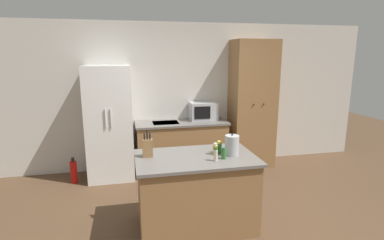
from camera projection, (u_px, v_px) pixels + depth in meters
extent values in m
plane|color=brown|center=(215.00, 232.00, 3.52)|extent=(14.00, 14.00, 0.00)
cube|color=beige|center=(179.00, 96.00, 5.46)|extent=(7.20, 0.06, 2.60)
cube|color=white|center=(110.00, 123.00, 4.94)|extent=(0.74, 0.67, 1.88)
cylinder|color=silver|center=(105.00, 119.00, 4.56)|extent=(0.02, 0.02, 0.30)
cylinder|color=silver|center=(111.00, 118.00, 4.58)|extent=(0.02, 0.02, 0.30)
cube|color=olive|center=(182.00, 147.00, 5.33)|extent=(1.56, 0.59, 0.86)
cube|color=slate|center=(182.00, 123.00, 5.24)|extent=(1.60, 0.63, 0.03)
cube|color=#9EA0A3|center=(166.00, 123.00, 5.18)|extent=(0.44, 0.34, 0.01)
cube|color=olive|center=(252.00, 104.00, 5.48)|extent=(0.77, 0.54, 2.30)
sphere|color=black|center=(254.00, 104.00, 5.18)|extent=(0.02, 0.02, 0.02)
sphere|color=black|center=(264.00, 104.00, 5.22)|extent=(0.02, 0.02, 0.02)
cube|color=olive|center=(196.00, 193.00, 3.56)|extent=(1.33, 0.79, 0.85)
cube|color=slate|center=(196.00, 158.00, 3.47)|extent=(1.39, 0.85, 0.03)
cube|color=#B2B5B7|center=(203.00, 111.00, 5.39)|extent=(0.48, 0.34, 0.32)
cube|color=black|center=(202.00, 113.00, 5.21)|extent=(0.29, 0.01, 0.22)
cube|color=olive|center=(148.00, 148.00, 3.43)|extent=(0.12, 0.07, 0.21)
cylinder|color=black|center=(144.00, 136.00, 3.40)|extent=(0.02, 0.02, 0.08)
cylinder|color=black|center=(147.00, 135.00, 3.40)|extent=(0.02, 0.02, 0.11)
cylinder|color=black|center=(150.00, 136.00, 3.40)|extent=(0.02, 0.02, 0.08)
cylinder|color=beige|center=(216.00, 155.00, 3.31)|extent=(0.04, 0.04, 0.13)
cylinder|color=#286628|center=(216.00, 149.00, 3.29)|extent=(0.03, 0.03, 0.03)
cylinder|color=#337033|center=(219.00, 148.00, 3.58)|extent=(0.06, 0.06, 0.12)
cylinder|color=#E5DB4C|center=(219.00, 142.00, 3.57)|extent=(0.05, 0.05, 0.03)
cylinder|color=gold|center=(215.00, 150.00, 3.53)|extent=(0.06, 0.06, 0.11)
cylinder|color=silver|center=(215.00, 144.00, 3.51)|extent=(0.04, 0.04, 0.03)
cylinder|color=#337033|center=(224.00, 154.00, 3.38)|extent=(0.06, 0.06, 0.11)
cylinder|color=#286628|center=(224.00, 149.00, 3.37)|extent=(0.04, 0.04, 0.02)
cylinder|color=#B2B5B7|center=(232.00, 145.00, 3.50)|extent=(0.16, 0.16, 0.23)
sphere|color=#262628|center=(232.00, 135.00, 3.47)|extent=(0.02, 0.02, 0.02)
cylinder|color=red|center=(74.00, 172.00, 4.84)|extent=(0.11, 0.11, 0.36)
cylinder|color=black|center=(73.00, 160.00, 4.80)|extent=(0.05, 0.05, 0.06)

